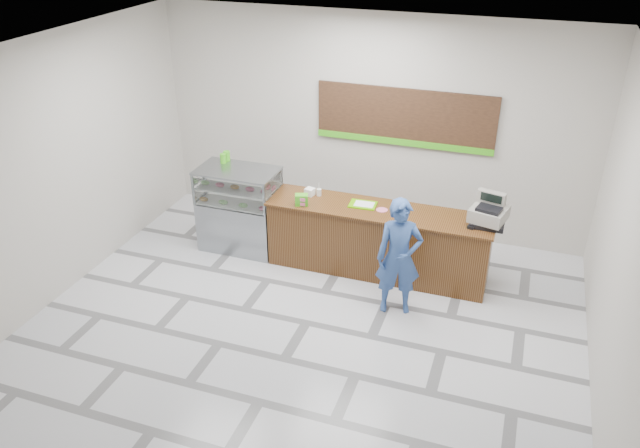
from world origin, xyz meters
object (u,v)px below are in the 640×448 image
(sales_counter, at_px, (378,241))
(display_case, at_px, (240,209))
(cash_register, at_px, (489,213))
(serving_tray, at_px, (363,205))
(customer, at_px, (399,257))

(sales_counter, xyz_separation_m, display_case, (-2.22, -0.00, 0.16))
(cash_register, bearing_deg, sales_counter, -163.93)
(serving_tray, bearing_deg, display_case, 178.54)
(sales_counter, height_order, customer, customer)
(display_case, height_order, cash_register, cash_register)
(display_case, relative_size, serving_tray, 3.32)
(display_case, bearing_deg, cash_register, 1.00)
(serving_tray, distance_m, customer, 1.19)
(sales_counter, height_order, serving_tray, serving_tray)
(cash_register, bearing_deg, customer, -124.30)
(sales_counter, relative_size, serving_tray, 8.14)
(display_case, relative_size, customer, 0.81)
(sales_counter, xyz_separation_m, customer, (0.49, -0.85, 0.30))
(customer, bearing_deg, cash_register, 26.49)
(cash_register, relative_size, customer, 0.34)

